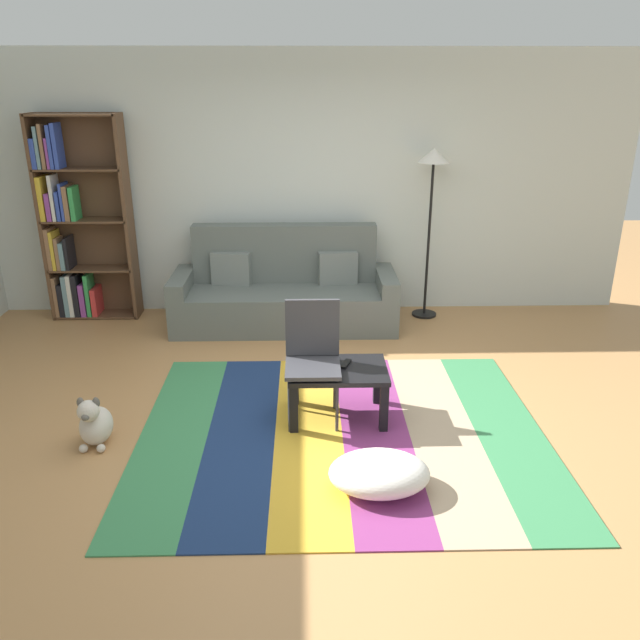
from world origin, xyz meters
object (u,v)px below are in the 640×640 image
Objects in this scene: pouf at (379,473)px; dog at (95,423)px; couch at (285,293)px; bookshelf at (76,228)px; folding_chair at (313,351)px; coffee_table at (338,377)px; tv_remote at (346,364)px; standing_lamp at (433,178)px.

pouf is 1.59× the size of dog.
bookshelf is at bearing 172.47° from couch.
bookshelf reaches higher than folding_chair.
couch reaches higher than coffee_table.
couch is at bearing 61.33° from dog.
bookshelf is 13.97× the size of tv_remote.
pouf is at bearing -76.84° from coffee_table.
pouf is 1.11m from folding_chair.
standing_lamp reaches higher than pouf.
standing_lamp reaches higher than dog.
coffee_table is at bearing 103.16° from pouf.
standing_lamp is (0.84, 3.09, 1.35)m from pouf.
coffee_table is 1.75m from dog.
couch is 2.03m from coffee_table.
dog is at bearing -71.09° from bookshelf.
standing_lamp is at bearing 74.81° from pouf.
folding_chair reaches higher than tv_remote.
bookshelf reaches higher than dog.
bookshelf is 4.32m from pouf.
tv_remote is at bearing 38.05° from coffee_table.
coffee_table is at bearing -41.05° from bookshelf.
dog is at bearing 163.14° from pouf.
coffee_table is (0.45, -1.98, -0.00)m from couch.
tv_remote is (0.51, -1.93, 0.08)m from couch.
tv_remote is (0.06, 0.05, 0.09)m from coffee_table.
standing_lamp is 2.64m from folding_chair.
bookshelf reaches higher than couch.
pouf is (0.21, -0.91, -0.21)m from coffee_table.
folding_chair reaches higher than dog.
dog is at bearing -122.04° from folding_chair.
tv_remote is 0.27m from folding_chair.
bookshelf is 3.50m from coffee_table.
dog is 2.65× the size of tv_remote.
coffee_table reaches higher than dog.
pouf is at bearing -16.86° from dog.
pouf is 2.01m from dog.
couch reaches higher than folding_chair.
standing_lamp is at bearing -1.27° from bookshelf.
dog is at bearing -146.34° from tv_remote.
folding_chair is (-1.24, -2.14, -0.94)m from standing_lamp.
coffee_table is at bearing 32.37° from folding_chair.
dog is (0.89, -2.59, -0.80)m from bookshelf.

